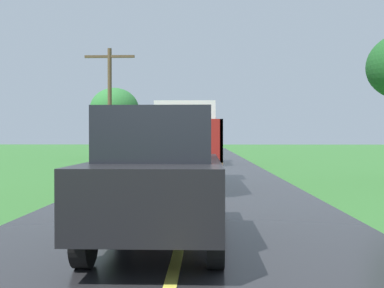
% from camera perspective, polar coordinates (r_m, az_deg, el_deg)
% --- Properties ---
extents(ground_plane, '(200.00, 200.00, 0.00)m').
position_cam_1_polar(ground_plane, '(4.99, -2.64, -17.98)').
color(ground_plane, '#336B2D').
extents(road_surface, '(6.40, 120.00, 0.08)m').
position_cam_1_polar(road_surface, '(4.97, -2.64, -17.54)').
color(road_surface, '#232326').
rests_on(road_surface, ground).
extents(centre_line, '(0.14, 108.00, 0.01)m').
position_cam_1_polar(centre_line, '(4.96, -2.64, -17.07)').
color(centre_line, '#E0D64C').
rests_on(centre_line, road_surface).
extents(banana_truck_near, '(2.38, 5.82, 2.80)m').
position_cam_1_polar(banana_truck_near, '(14.66, -1.01, 0.30)').
color(banana_truck_near, '#2D2D30').
rests_on(banana_truck_near, road_surface).
extents(banana_truck_far, '(2.38, 5.81, 2.80)m').
position_cam_1_polar(banana_truck_far, '(26.72, 0.94, 0.53)').
color(banana_truck_far, '#2D2D30').
rests_on(banana_truck_far, road_surface).
extents(utility_pole_roadside, '(2.47, 0.20, 6.02)m').
position_cam_1_polar(utility_pole_roadside, '(22.07, -10.67, 5.32)').
color(utility_pole_roadside, brown).
rests_on(utility_pole_roadside, ground).
extents(roadside_tree_near_left, '(3.88, 3.88, 5.58)m').
position_cam_1_polar(roadside_tree_near_left, '(35.40, -10.06, 4.39)').
color(roadside_tree_near_left, '#4C3823').
rests_on(roadside_tree_near_left, ground).
extents(following_car, '(1.74, 4.10, 1.92)m').
position_cam_1_polar(following_car, '(6.35, -4.17, -4.03)').
color(following_car, black).
rests_on(following_car, road_surface).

